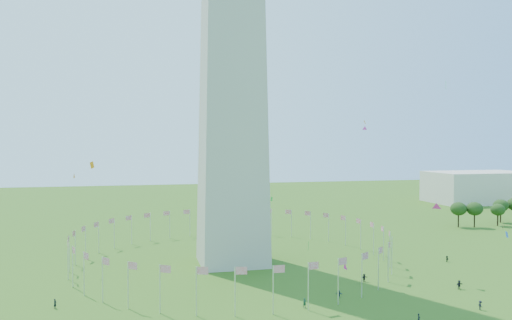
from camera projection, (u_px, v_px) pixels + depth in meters
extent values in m
cylinder|color=silver|center=(374.00, 239.00, 138.65)|extent=(0.24, 0.24, 9.00)
cylinder|color=silver|center=(361.00, 234.00, 145.26)|extent=(0.24, 0.24, 9.00)
cylinder|color=silver|center=(346.00, 231.00, 151.39)|extent=(0.24, 0.24, 9.00)
cylinder|color=silver|center=(329.00, 228.00, 156.85)|extent=(0.24, 0.24, 9.00)
cylinder|color=silver|center=(310.00, 225.00, 161.48)|extent=(0.24, 0.24, 9.00)
cylinder|color=silver|center=(291.00, 223.00, 165.12)|extent=(0.24, 0.24, 9.00)
cylinder|color=silver|center=(272.00, 222.00, 167.69)|extent=(0.24, 0.24, 9.00)
cylinder|color=silver|center=(251.00, 222.00, 169.09)|extent=(0.24, 0.24, 9.00)
cylinder|color=silver|center=(231.00, 221.00, 169.28)|extent=(0.24, 0.24, 9.00)
cylinder|color=silver|center=(210.00, 222.00, 168.26)|extent=(0.24, 0.24, 9.00)
cylinder|color=silver|center=(190.00, 223.00, 166.05)|extent=(0.24, 0.24, 9.00)
cylinder|color=silver|center=(170.00, 225.00, 162.74)|extent=(0.24, 0.24, 9.00)
cylinder|color=silver|center=(150.00, 227.00, 158.41)|extent=(0.24, 0.24, 9.00)
cylinder|color=silver|center=(132.00, 230.00, 153.20)|extent=(0.24, 0.24, 9.00)
cylinder|color=silver|center=(114.00, 233.00, 147.26)|extent=(0.24, 0.24, 9.00)
cylinder|color=silver|center=(99.00, 237.00, 140.78)|extent=(0.24, 0.24, 9.00)
cylinder|color=silver|center=(85.00, 242.00, 133.95)|extent=(0.24, 0.24, 9.00)
cylinder|color=silver|center=(75.00, 248.00, 126.99)|extent=(0.24, 0.24, 9.00)
cylinder|color=silver|center=(69.00, 254.00, 120.09)|extent=(0.24, 0.24, 9.00)
cylinder|color=silver|center=(68.00, 260.00, 113.48)|extent=(0.24, 0.24, 9.00)
cylinder|color=silver|center=(73.00, 267.00, 107.35)|extent=(0.24, 0.24, 9.00)
cylinder|color=silver|center=(84.00, 274.00, 101.90)|extent=(0.24, 0.24, 9.00)
cylinder|color=silver|center=(102.00, 280.00, 97.27)|extent=(0.24, 0.24, 9.00)
cylinder|color=silver|center=(128.00, 285.00, 93.62)|extent=(0.24, 0.24, 9.00)
cylinder|color=silver|center=(160.00, 289.00, 91.06)|extent=(0.24, 0.24, 9.00)
cylinder|color=silver|center=(196.00, 291.00, 89.66)|extent=(0.24, 0.24, 9.00)
cylinder|color=silver|center=(235.00, 292.00, 89.47)|extent=(0.24, 0.24, 9.00)
cylinder|color=silver|center=(273.00, 290.00, 90.49)|extent=(0.24, 0.24, 9.00)
cylinder|color=silver|center=(308.00, 287.00, 92.69)|extent=(0.24, 0.24, 9.00)
cylinder|color=silver|center=(338.00, 282.00, 96.01)|extent=(0.24, 0.24, 9.00)
cylinder|color=silver|center=(362.00, 276.00, 100.34)|extent=(0.24, 0.24, 9.00)
cylinder|color=silver|center=(378.00, 269.00, 105.55)|extent=(0.24, 0.24, 9.00)
cylinder|color=silver|center=(388.00, 262.00, 111.49)|extent=(0.24, 0.24, 9.00)
cylinder|color=silver|center=(392.00, 256.00, 117.97)|extent=(0.24, 0.24, 9.00)
cylinder|color=silver|center=(390.00, 250.00, 124.79)|extent=(0.24, 0.24, 9.00)
cylinder|color=silver|center=(384.00, 244.00, 131.76)|extent=(0.24, 0.24, 9.00)
cube|color=beige|center=(478.00, 187.00, 261.26)|extent=(50.00, 30.00, 16.00)
imported|color=black|center=(480.00, 305.00, 93.10)|extent=(0.76, 1.19, 1.75)
imported|color=#20234A|center=(339.00, 294.00, 100.46)|extent=(1.49, 1.30, 1.51)
imported|color=black|center=(364.00, 278.00, 111.93)|extent=(1.83, 1.23, 1.82)
imported|color=black|center=(55.00, 304.00, 93.96)|extent=(0.66, 0.78, 1.81)
imported|color=black|center=(459.00, 285.00, 106.31)|extent=(1.90, 1.10, 1.92)
imported|color=#173B27|center=(305.00, 303.00, 94.30)|extent=(0.77, 0.59, 1.87)
imported|color=black|center=(447.00, 259.00, 130.60)|extent=(0.96, 1.61, 1.63)
imported|color=black|center=(419.00, 319.00, 86.07)|extent=(0.75, 0.75, 1.76)
plane|color=#CC2699|center=(437.00, 207.00, 112.60)|extent=(1.70, 2.28, 2.11)
plane|color=green|center=(446.00, 85.00, 94.46)|extent=(1.39, 1.30, 1.90)
plane|color=orange|center=(92.00, 165.00, 98.20)|extent=(0.41, 1.55, 1.60)
plane|color=orange|center=(74.00, 176.00, 123.02)|extent=(0.25, 1.63, 1.65)
plane|color=green|center=(272.00, 199.00, 120.67)|extent=(1.18, 0.43, 1.25)
plane|color=#CC2699|center=(308.00, 139.00, 99.54)|extent=(1.39, 1.52, 1.66)
plane|color=orange|center=(365.00, 122.00, 124.49)|extent=(0.85, 0.72, 1.03)
plane|color=blue|center=(507.00, 235.00, 93.16)|extent=(0.61, 1.33, 1.30)
plane|color=#CC2699|center=(345.00, 267.00, 105.27)|extent=(0.30, 1.65, 1.67)
plane|color=green|center=(308.00, 246.00, 113.25)|extent=(1.83, 1.21, 2.16)
plane|color=#CC2699|center=(365.00, 128.00, 117.30)|extent=(0.94, 0.76, 1.04)
plane|color=blue|center=(503.00, 226.00, 103.82)|extent=(1.73, 1.82, 2.39)
ellipsoid|color=#264B19|center=(458.00, 215.00, 184.18)|extent=(5.84, 5.84, 9.13)
ellipsoid|color=#264B19|center=(474.00, 215.00, 183.72)|extent=(5.91, 5.91, 9.24)
ellipsoid|color=#264B19|center=(498.00, 215.00, 186.89)|extent=(5.23, 5.23, 8.17)
ellipsoid|color=#264B19|center=(501.00, 211.00, 194.55)|extent=(5.74, 5.74, 8.97)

